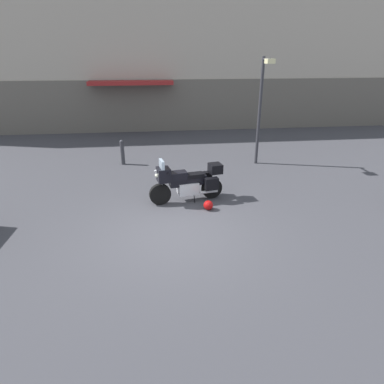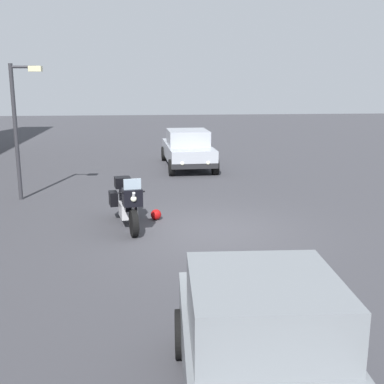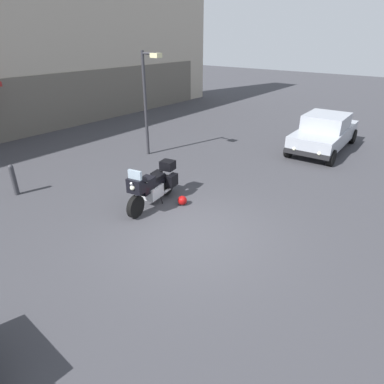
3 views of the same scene
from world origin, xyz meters
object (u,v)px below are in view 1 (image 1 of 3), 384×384
object	(u,v)px
streetlamp_curbside	(262,100)
bollard_curbside	(122,152)
helmet	(208,205)
motorcycle	(188,182)

from	to	relation	value
streetlamp_curbside	bollard_curbside	bearing A→B (deg)	173.02
helmet	streetlamp_curbside	size ratio (longest dim) A/B	0.07
motorcycle	bollard_curbside	xyz separation A→B (m)	(-2.21, 3.87, -0.09)
helmet	streetlamp_curbside	xyz separation A→B (m)	(2.64, 3.91, 2.37)
motorcycle	helmet	xyz separation A→B (m)	(0.51, -0.70, -0.48)
motorcycle	helmet	bearing A→B (deg)	115.52
helmet	bollard_curbside	distance (m)	5.33
motorcycle	streetlamp_curbside	xyz separation A→B (m)	(3.15, 3.21, 1.89)
helmet	bollard_curbside	world-z (taller)	bollard_curbside
motorcycle	streetlamp_curbside	world-z (taller)	streetlamp_curbside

